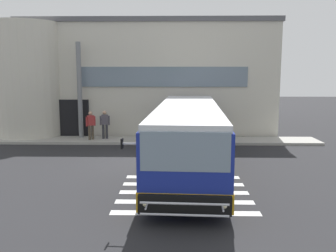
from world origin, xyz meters
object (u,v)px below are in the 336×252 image
at_px(entry_support_column, 80,90).
at_px(bus_main_foreground, 188,137).
at_px(passenger_near_column, 91,123).
at_px(passenger_by_doorway, 105,123).

distance_m(entry_support_column, bus_main_foreground, 9.07).
bearing_deg(bus_main_foreground, passenger_near_column, 134.82).
xyz_separation_m(passenger_near_column, passenger_by_doorway, (0.77, 0.34, -0.03)).
height_order(bus_main_foreground, passenger_by_doorway, bus_main_foreground).
relative_size(bus_main_foreground, passenger_by_doorway, 7.53).
relative_size(entry_support_column, passenger_by_doorway, 3.40).
xyz_separation_m(entry_support_column, bus_main_foreground, (6.29, -6.32, -1.66)).
distance_m(bus_main_foreground, passenger_by_doorway, 7.55).
height_order(entry_support_column, passenger_by_doorway, entry_support_column).
distance_m(entry_support_column, passenger_by_doorway, 2.51).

